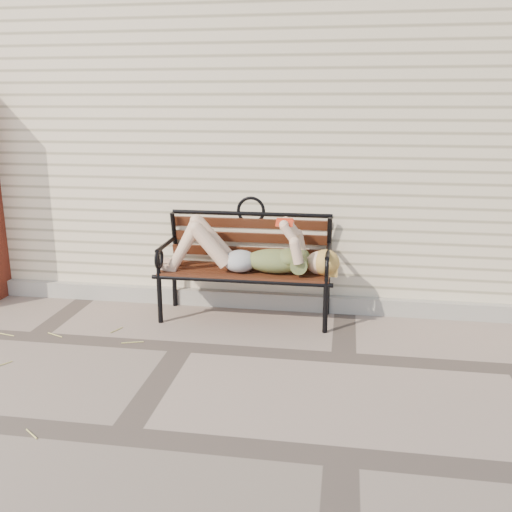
# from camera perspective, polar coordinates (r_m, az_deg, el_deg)

# --- Properties ---
(ground) EXTENTS (80.00, 80.00, 0.00)m
(ground) POSITION_cam_1_polar(r_m,az_deg,el_deg) (4.56, -7.35, -9.01)
(ground) COLOR gray
(ground) RESTS_ON ground
(house_wall) EXTENTS (8.00, 4.00, 3.00)m
(house_wall) POSITION_cam_1_polar(r_m,az_deg,el_deg) (7.09, -0.86, 12.27)
(house_wall) COLOR beige
(house_wall) RESTS_ON ground
(foundation_strip) EXTENTS (8.00, 0.10, 0.15)m
(foundation_strip) POSITION_cam_1_polar(r_m,az_deg,el_deg) (5.40, -4.51, -4.15)
(foundation_strip) COLOR #A9A498
(foundation_strip) RESTS_ON ground
(garden_bench) EXTENTS (1.61, 0.64, 1.04)m
(garden_bench) POSITION_cam_1_polar(r_m,az_deg,el_deg) (5.00, -0.90, 0.45)
(garden_bench) COLOR black
(garden_bench) RESTS_ON ground
(reading_woman) EXTENTS (1.52, 0.35, 0.48)m
(reading_woman) POSITION_cam_1_polar(r_m,az_deg,el_deg) (4.87, -1.01, 0.47)
(reading_woman) COLOR #093241
(reading_woman) RESTS_ON ground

